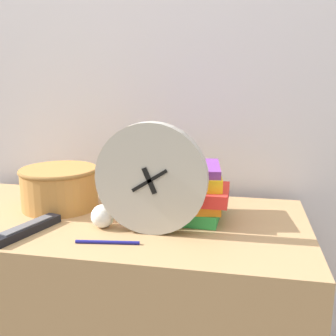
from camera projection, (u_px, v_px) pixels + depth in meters
wall_back at (139, 60)px, 1.30m from camera, size 6.00×0.04×2.40m
desk_clock at (151, 179)px, 0.94m from camera, size 0.27×0.04×0.27m
book_stack at (186, 192)px, 1.06m from camera, size 0.22×0.20×0.15m
basket at (60, 186)px, 1.15m from camera, size 0.23×0.23×0.12m
tv_remote at (27, 229)px, 0.97m from camera, size 0.09×0.20×0.02m
crumpled_paper_ball at (103, 216)px, 1.00m from camera, size 0.06×0.06×0.06m
pen at (107, 242)px, 0.91m from camera, size 0.15×0.03×0.01m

